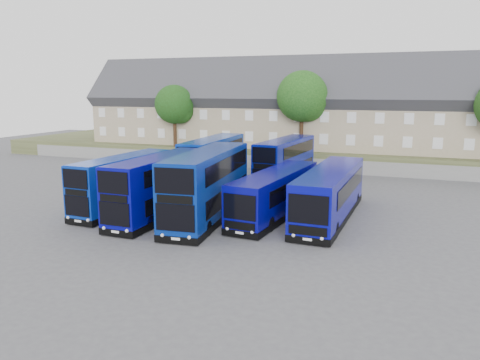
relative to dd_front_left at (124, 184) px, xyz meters
name	(u,v)px	position (x,y,z in m)	size (l,w,h in m)	color
ground	(185,226)	(6.43, -2.48, -1.99)	(120.00, 120.00, 0.00)	#4D4D53
retaining_wall	(280,163)	(6.43, 21.52, -1.24)	(70.00, 0.40, 1.50)	slate
earth_bank	(300,151)	(6.43, 31.52, -0.99)	(80.00, 20.00, 2.00)	#434A29
terrace_row	(318,110)	(9.43, 27.52, 4.61)	(60.00, 10.40, 11.20)	tan
dd_front_left	(124,184)	(0.00, 0.00, 0.00)	(2.85, 10.31, 4.05)	#092FA7
dd_front_mid	(160,188)	(3.59, -0.81, 0.14)	(2.66, 10.96, 4.34)	#07088C
dd_front_right	(208,186)	(7.10, -0.21, 0.37)	(3.93, 12.28, 4.80)	navy
dd_rear_left	(213,162)	(2.63, 11.04, 0.20)	(3.00, 11.32, 4.46)	#0832A4
dd_rear_right	(285,162)	(8.97, 13.91, 0.13)	(3.44, 11.05, 4.32)	#071288
coach_east_a	(275,195)	(11.39, 2.15, -0.39)	(3.68, 12.11, 3.26)	#080788
coach_east_b	(330,194)	(15.19, 2.91, -0.24)	(3.13, 13.13, 3.57)	#08099B
tree_west	(176,106)	(-7.43, 22.62, 5.06)	(4.80, 4.80, 7.65)	#382314
tree_mid	(304,98)	(8.57, 23.12, 6.08)	(5.76, 5.76, 9.18)	#382314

